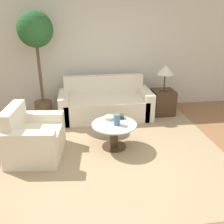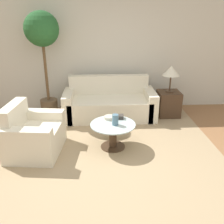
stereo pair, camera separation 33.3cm
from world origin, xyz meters
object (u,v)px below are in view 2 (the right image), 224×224
coffee_table (113,132)px  vase (115,120)px  table_lamp (171,71)px  book_stack (119,117)px  bowl (109,118)px  armchair (32,136)px  sofa_main (109,104)px  potted_plant (43,41)px

coffee_table → vase: size_ratio=4.15×
table_lamp → vase: table_lamp is taller
table_lamp → book_stack: (-1.20, -1.12, -0.53)m
coffee_table → bowl: 0.28m
vase → bowl: (-0.09, 0.24, -0.06)m
vase → bowl: bearing=109.2°
armchair → vase: bearing=-82.7°
table_lamp → bowl: bearing=-140.2°
sofa_main → potted_plant: 1.89m
armchair → coffee_table: (1.33, 0.06, -0.00)m
potted_plant → vase: size_ratio=12.08×
sofa_main → coffee_table: (-0.01, -1.39, -0.00)m
sofa_main → armchair: size_ratio=1.90×
book_stack → vase: bearing=-101.3°
sofa_main → potted_plant: potted_plant is taller
potted_plant → coffee_table: bearing=-48.8°
armchair → table_lamp: (2.65, 1.40, 0.71)m
potted_plant → book_stack: size_ratio=12.06×
sofa_main → bowl: (-0.06, -1.18, 0.18)m
armchair → bowl: bearing=-71.9°
bowl → vase: bearing=-70.8°
vase → book_stack: (0.08, 0.26, -0.06)m
table_lamp → bowl: (-1.36, -1.13, -0.53)m
potted_plant → vase: (1.36, -1.54, -1.09)m
potted_plant → book_stack: 2.25m
sofa_main → coffee_table: 1.39m
coffee_table → table_lamp: (1.31, 1.34, 0.71)m
sofa_main → book_stack: sofa_main is taller
sofa_main → coffee_table: sofa_main is taller
bowl → sofa_main: bearing=87.1°
armchair → coffee_table: size_ratio=1.36×
table_lamp → book_stack: table_lamp is taller
armchair → potted_plant: size_ratio=0.47×
potted_plant → book_stack: (1.44, -1.29, -1.15)m
sofa_main → vase: sofa_main is taller
sofa_main → armchair: bearing=-133.0°
coffee_table → potted_plant: bearing=131.2°
vase → bowl: vase is taller
vase → book_stack: vase is taller
sofa_main → bowl: bearing=-92.9°
book_stack → potted_plant: bearing=143.9°
sofa_main → bowl: size_ratio=10.64×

